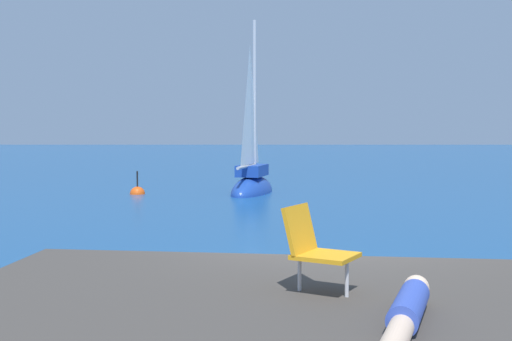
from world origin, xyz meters
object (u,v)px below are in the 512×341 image
person_sunbather (408,312)px  beach_chair (315,245)px  marker_buoy (138,194)px  sailboat_near (253,183)px

person_sunbather → beach_chair: 1.25m
marker_buoy → beach_chair: bearing=-75.1°
sailboat_near → person_sunbather: 19.98m
person_sunbather → beach_chair: size_ratio=2.13×
sailboat_near → marker_buoy: 4.28m
sailboat_near → marker_buoy: size_ratio=6.31×
sailboat_near → person_sunbather: bearing=-162.0°
sailboat_near → beach_chair: size_ratio=8.93×
person_sunbather → marker_buoy: 20.37m
beach_chair → marker_buoy: bearing=134.5°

